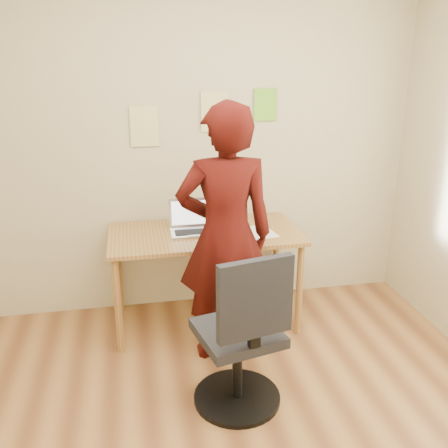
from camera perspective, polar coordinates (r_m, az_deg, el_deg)
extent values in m
cube|color=#C3B88E|center=(3.89, -3.67, 9.46)|extent=(3.50, 0.04, 2.70)
cube|color=#A27438|center=(3.68, -2.24, -1.18)|extent=(1.40, 0.70, 0.03)
cylinder|color=#A27438|center=(3.53, -12.02, -9.18)|extent=(0.05, 0.05, 0.71)
cylinder|color=#A27438|center=(3.71, 8.61, -7.45)|extent=(0.05, 0.05, 0.71)
cylinder|color=#A27438|center=(4.07, -11.95, -5.18)|extent=(0.05, 0.05, 0.71)
cylinder|color=#A27438|center=(4.23, 5.95, -3.87)|extent=(0.05, 0.05, 0.71)
cube|color=#B5B5BD|center=(3.66, -3.66, -0.98)|extent=(0.31, 0.22, 0.01)
cube|color=black|center=(3.65, -3.67, -0.86)|extent=(0.25, 0.12, 0.00)
cube|color=#B5B5BD|center=(3.75, -3.95, 1.32)|extent=(0.31, 0.07, 0.21)
cube|color=white|center=(3.75, -3.95, 1.32)|extent=(0.27, 0.05, 0.17)
cube|color=white|center=(3.69, 4.05, -0.90)|extent=(0.25, 0.32, 0.00)
cube|color=black|center=(3.53, 1.37, -1.74)|extent=(0.09, 0.14, 0.01)
cube|color=#3F4C59|center=(3.53, 1.37, -1.66)|extent=(0.07, 0.11, 0.00)
cube|color=#DFD285|center=(3.81, -9.08, 10.97)|extent=(0.21, 0.00, 0.30)
cube|color=#DFD285|center=(3.85, -1.08, 12.72)|extent=(0.21, 0.00, 0.30)
cube|color=#6FC72C|center=(3.93, 4.77, 13.43)|extent=(0.18, 0.00, 0.24)
cube|color=black|center=(2.96, 1.57, -12.33)|extent=(0.53, 0.53, 0.06)
cube|color=black|center=(2.63, 3.61, -8.54)|extent=(0.43, 0.14, 0.44)
cube|color=black|center=(2.75, 3.46, -12.69)|extent=(0.07, 0.05, 0.12)
cylinder|color=black|center=(3.09, 1.53, -16.15)|extent=(0.06, 0.06, 0.44)
cylinder|color=black|center=(3.22, 1.49, -19.16)|extent=(0.53, 0.53, 0.03)
imported|color=#370A07|center=(3.24, 0.16, -1.40)|extent=(0.65, 0.45, 1.74)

